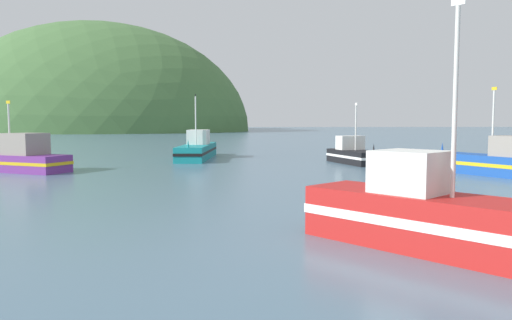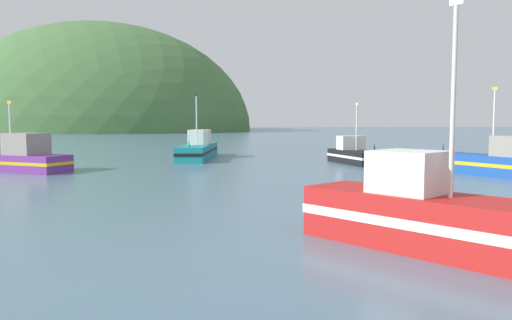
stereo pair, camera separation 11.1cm
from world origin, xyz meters
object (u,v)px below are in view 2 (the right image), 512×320
object	(u,v)px
fishing_boat_purple	(16,159)
fishing_boat_black	(356,155)
fishing_boat_teal	(198,149)
fishing_boat_blue	(506,163)
fishing_boat_red	(441,219)

from	to	relation	value
fishing_boat_purple	fishing_boat_black	distance (m)	25.81
fishing_boat_teal	fishing_boat_purple	bearing A→B (deg)	-42.43
fishing_boat_blue	fishing_boat_purple	xyz separation A→B (m)	(-32.13, 6.00, 0.04)
fishing_boat_black	fishing_boat_teal	distance (m)	14.76
fishing_boat_black	fishing_boat_red	xyz separation A→B (m)	(-5.56, -27.05, 0.18)
fishing_boat_black	fishing_boat_red	bearing A→B (deg)	-23.25
fishing_boat_red	fishing_boat_teal	xyz separation A→B (m)	(-7.65, 33.63, -0.04)
fishing_boat_purple	fishing_boat_red	bearing A→B (deg)	158.38
fishing_boat_red	fishing_boat_black	bearing A→B (deg)	129.52
fishing_boat_purple	fishing_boat_black	size ratio (longest dim) A/B	1.32
fishing_boat_black	fishing_boat_purple	bearing A→B (deg)	-92.13
fishing_boat_black	fishing_boat_red	distance (m)	27.62
fishing_boat_purple	fishing_boat_teal	xyz separation A→B (m)	(12.25, 10.85, -0.01)
fishing_boat_purple	fishing_boat_teal	world-z (taller)	fishing_boat_teal
fishing_boat_purple	fishing_boat_red	xyz separation A→B (m)	(19.90, -22.79, 0.03)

